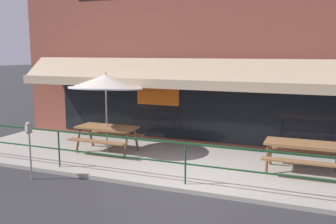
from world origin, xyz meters
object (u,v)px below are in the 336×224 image
object	(u,v)px
patio_umbrella_left	(106,82)
parking_meter_near	(29,133)
picnic_table_left	(107,132)
picnic_table_centre	(303,149)

from	to	relation	value
patio_umbrella_left	parking_meter_near	distance (m)	2.82
picnic_table_left	picnic_table_centre	world-z (taller)	same
picnic_table_left	parking_meter_near	distance (m)	2.68
picnic_table_left	picnic_table_centre	size ratio (longest dim) A/B	1.00
picnic_table_centre	patio_umbrella_left	distance (m)	5.68
picnic_table_centre	picnic_table_left	bearing A→B (deg)	-179.40
picnic_table_left	patio_umbrella_left	bearing A→B (deg)	-90.00
patio_umbrella_left	parking_meter_near	bearing A→B (deg)	-102.78
parking_meter_near	picnic_table_left	bearing A→B (deg)	77.27
picnic_table_centre	patio_umbrella_left	world-z (taller)	patio_umbrella_left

